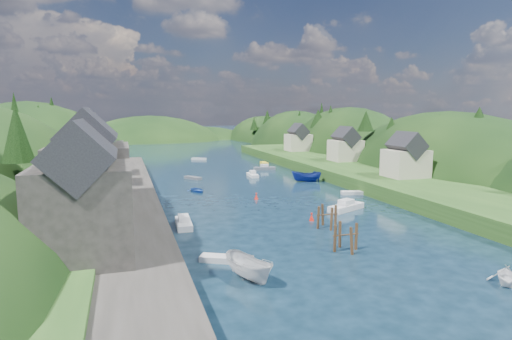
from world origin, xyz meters
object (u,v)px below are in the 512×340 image
object	(u,v)px
channel_buoy_near	(312,217)
piling_cluster_near	(346,240)
piling_cluster_far	(327,219)
channel_buoy_far	(256,196)

from	to	relation	value
channel_buoy_near	piling_cluster_near	bearing A→B (deg)	-98.16
piling_cluster_far	channel_buoy_far	bearing A→B (deg)	99.73
piling_cluster_near	channel_buoy_far	world-z (taller)	piling_cluster_near
piling_cluster_near	piling_cluster_far	bearing A→B (deg)	76.05
piling_cluster_far	channel_buoy_near	world-z (taller)	piling_cluster_far
piling_cluster_far	channel_buoy_near	size ratio (longest dim) A/B	3.11
piling_cluster_near	piling_cluster_far	size ratio (longest dim) A/B	1.01
piling_cluster_far	piling_cluster_near	bearing A→B (deg)	-103.95
channel_buoy_near	piling_cluster_far	bearing A→B (deg)	-84.54
piling_cluster_near	channel_buoy_far	distance (m)	27.76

